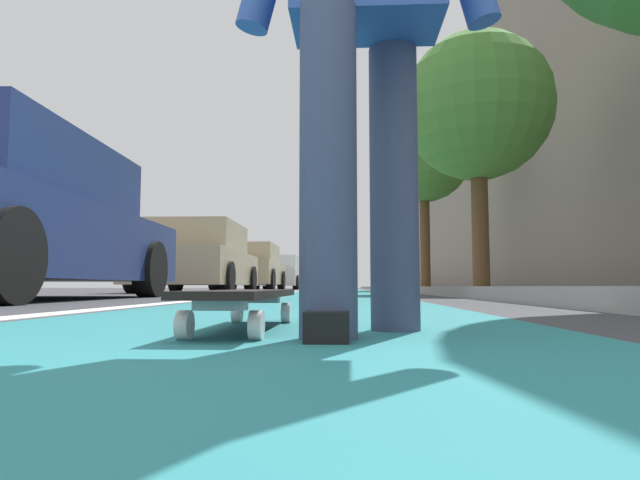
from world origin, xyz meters
TOP-DOWN VIEW (x-y plane):
  - ground_plane at (10.00, 0.00)m, footprint 80.00×80.00m
  - bike_lane_paint at (24.00, 0.00)m, footprint 56.00×1.82m
  - lane_stripe_white at (20.00, 1.06)m, footprint 52.00×0.16m
  - sidewalk_curb at (18.00, -3.12)m, footprint 52.00×3.20m
  - building_facade at (22.00, -6.13)m, footprint 40.00×1.20m
  - skateboard at (1.20, 0.02)m, footprint 0.84×0.21m
  - parked_car_near at (4.48, 2.89)m, footprint 4.62×2.08m
  - parked_car_mid at (11.09, 2.86)m, footprint 4.27×2.03m
  - parked_car_far at (17.33, 2.85)m, footprint 4.23×1.97m
  - parked_car_end at (23.78, 2.65)m, footprint 4.38×1.89m
  - traffic_light at (24.78, 1.46)m, footprint 0.33×0.28m
  - street_tree_mid at (9.56, -2.72)m, footprint 2.74×2.74m
  - street_tree_far at (16.39, -2.72)m, footprint 2.94×2.94m

SIDE VIEW (x-z plane):
  - ground_plane at x=10.00m, z-range 0.00..0.00m
  - bike_lane_paint at x=24.00m, z-range 0.00..0.00m
  - lane_stripe_white at x=20.00m, z-range 0.00..0.01m
  - sidewalk_curb at x=18.00m, z-range 0.00..0.13m
  - skateboard at x=1.20m, z-range 0.04..0.15m
  - parked_car_mid at x=11.09m, z-range -0.04..1.42m
  - parked_car_end at x=23.78m, z-range -0.04..1.43m
  - parked_car_near at x=4.48m, z-range -0.02..1.46m
  - parked_car_far at x=17.33m, z-range -0.02..1.47m
  - traffic_light at x=24.78m, z-range 0.86..5.50m
  - street_tree_mid at x=9.56m, z-range 1.01..5.83m
  - street_tree_far at x=16.39m, z-range 1.34..7.01m
  - building_facade at x=22.00m, z-range 0.00..10.85m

